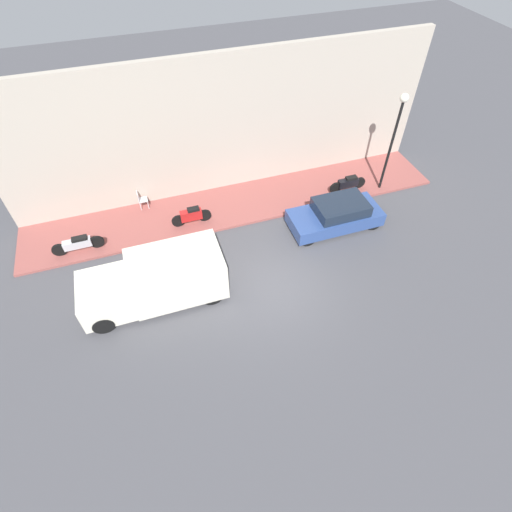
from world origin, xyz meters
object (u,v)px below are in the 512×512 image
object	(u,v)px
scooter_silver	(78,244)
motorcycle_red	(191,216)
motorcycle_black	(348,183)
cafe_chair	(141,199)
parked_car	(336,215)
delivery_van	(156,280)
streetlamp	(397,126)

from	to	relation	value
scooter_silver	motorcycle_red	bearing A→B (deg)	-87.57
motorcycle_red	motorcycle_black	bearing A→B (deg)	-90.37
motorcycle_red	cafe_chair	xyz separation A→B (m)	(1.79, 1.95, 0.06)
parked_car	cafe_chair	distance (m)	8.84
scooter_silver	motorcycle_red	size ratio (longest dim) A/B	1.18
delivery_van	motorcycle_red	bearing A→B (deg)	-29.91
streetlamp	cafe_chair	distance (m)	11.76
motorcycle_red	streetlamp	size ratio (longest dim) A/B	0.37
parked_car	scooter_silver	distance (m)	10.98
motorcycle_black	streetlamp	world-z (taller)	streetlamp
motorcycle_black	streetlamp	bearing A→B (deg)	-100.28
scooter_silver	streetlamp	bearing A→B (deg)	-90.58
motorcycle_red	cafe_chair	size ratio (longest dim) A/B	1.98
motorcycle_black	cafe_chair	size ratio (longest dim) A/B	2.10
parked_car	cafe_chair	bearing A→B (deg)	64.53
delivery_van	motorcycle_black	distance (m)	10.30
motorcycle_black	motorcycle_red	xyz separation A→B (m)	(0.05, 7.64, 0.03)
motorcycle_red	parked_car	bearing A→B (deg)	-108.48
scooter_silver	streetlamp	world-z (taller)	streetlamp
delivery_van	cafe_chair	size ratio (longest dim) A/B	5.81
parked_car	motorcycle_red	world-z (taller)	parked_car
motorcycle_black	delivery_van	bearing A→B (deg)	109.85
delivery_van	motorcycle_black	size ratio (longest dim) A/B	2.76
parked_car	motorcycle_black	xyz separation A→B (m)	(1.97, -1.61, -0.08)
motorcycle_black	motorcycle_red	distance (m)	7.64
scooter_silver	motorcycle_red	world-z (taller)	motorcycle_red
scooter_silver	cafe_chair	distance (m)	3.47
parked_car	delivery_van	distance (m)	8.22
parked_car	motorcycle_red	size ratio (longest dim) A/B	2.29
delivery_van	motorcycle_black	bearing A→B (deg)	-70.15
delivery_van	cafe_chair	distance (m)	5.34
motorcycle_black	cafe_chair	xyz separation A→B (m)	(1.84, 9.59, 0.09)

